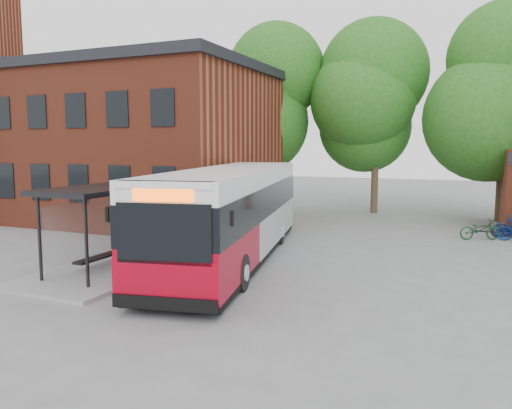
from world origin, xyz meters
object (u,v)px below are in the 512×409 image
at_px(bicycle_0, 480,229).
at_px(bicycle_2, 510,229).
at_px(city_bus, 232,215).
at_px(bus_shelter, 115,227).

distance_m(bicycle_0, bicycle_2, 1.54).
bearing_deg(bicycle_0, city_bus, 110.31).
bearing_deg(bicycle_2, bicycle_0, 137.72).
xyz_separation_m(bus_shelter, city_bus, (3.01, 2.89, 0.23)).
distance_m(bus_shelter, bicycle_0, 15.73).
height_order(bus_shelter, bicycle_2, bus_shelter).
relative_size(bicycle_0, bicycle_2, 1.05).
xyz_separation_m(bus_shelter, bicycle_2, (12.73, 11.59, -1.01)).
xyz_separation_m(bicycle_0, bicycle_2, (1.27, 0.86, -0.02)).
xyz_separation_m(bus_shelter, bicycle_0, (11.45, 10.73, -0.98)).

